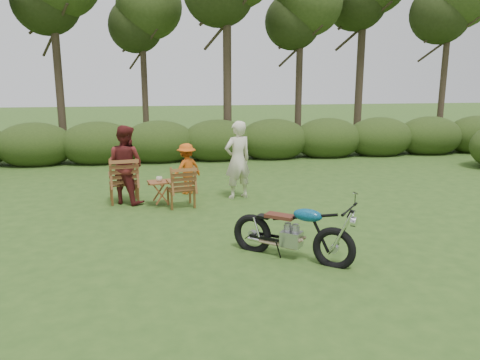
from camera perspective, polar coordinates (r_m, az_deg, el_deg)
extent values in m
plane|color=#2A4918|center=(7.81, 5.29, -8.82)|extent=(80.00, 80.00, 0.00)
cylinder|color=#32291B|center=(18.49, -21.44, 14.06)|extent=(0.28, 0.28, 7.20)
cylinder|color=#32291B|center=(19.23, -11.65, 13.21)|extent=(0.24, 0.24, 6.30)
sphere|color=#2D3E17|center=(19.37, -11.92, 19.02)|extent=(2.52, 2.52, 2.52)
cylinder|color=#32291B|center=(17.22, -1.58, 15.82)|extent=(0.30, 0.30, 7.65)
cylinder|color=#32291B|center=(18.92, 7.24, 13.66)|extent=(0.26, 0.26, 6.48)
sphere|color=#2D3E17|center=(19.07, 7.42, 19.72)|extent=(2.59, 2.59, 2.59)
cylinder|color=#32291B|center=(21.01, 14.55, 15.21)|extent=(0.32, 0.32, 7.92)
cylinder|color=#32291B|center=(20.23, 23.73, 13.16)|extent=(0.24, 0.24, 6.84)
sphere|color=#2D3E17|center=(20.40, 24.28, 19.12)|extent=(2.74, 2.74, 2.74)
ellipsoid|color=#263814|center=(16.68, -23.74, 3.87)|extent=(2.52, 1.68, 1.51)
ellipsoid|color=#263814|center=(16.31, -16.90, 4.21)|extent=(2.52, 1.68, 1.51)
ellipsoid|color=#263814|center=(16.17, -9.84, 4.51)|extent=(2.52, 1.68, 1.51)
ellipsoid|color=#263814|center=(16.29, -2.77, 4.73)|extent=(2.52, 1.68, 1.51)
ellipsoid|color=#263814|center=(16.64, 4.11, 4.88)|extent=(2.52, 1.68, 1.51)
ellipsoid|color=#263814|center=(17.22, 10.62, 4.95)|extent=(2.52, 1.68, 1.51)
ellipsoid|color=#263814|center=(18.00, 16.63, 4.97)|extent=(2.52, 1.68, 1.51)
ellipsoid|color=#263814|center=(18.97, 22.08, 4.93)|extent=(2.52, 1.68, 1.51)
ellipsoid|color=#263814|center=(20.08, 26.97, 4.86)|extent=(2.52, 1.68, 1.51)
imported|color=beige|center=(10.53, -9.81, 0.14)|extent=(0.17, 0.17, 0.11)
imported|color=beige|center=(11.18, -0.28, -2.17)|extent=(0.78, 0.64, 1.83)
imported|color=#5C1B1A|center=(11.04, -13.53, -2.72)|extent=(1.09, 1.04, 1.78)
imported|color=#C95212|center=(11.65, -6.45, -1.64)|extent=(0.93, 0.82, 1.25)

